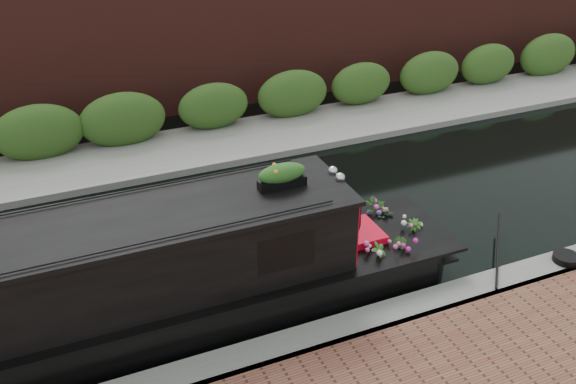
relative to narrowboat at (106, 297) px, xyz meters
name	(u,v)px	position (x,y,z in m)	size (l,w,h in m)	color
ground	(191,251)	(1.77, 1.81, -0.77)	(80.00, 80.00, 0.00)	black
near_bank_coping	(254,367)	(1.77, -1.49, -0.77)	(40.00, 0.60, 0.50)	slate
far_bank_path	(142,161)	(1.77, 6.01, -0.77)	(40.00, 2.40, 0.34)	gray
far_hedge	(134,146)	(1.77, 6.91, -0.77)	(40.00, 1.10, 2.80)	#2D511B
far_brick_wall	(119,117)	(1.77, 9.01, -0.77)	(40.00, 1.00, 8.00)	#4D201A
narrowboat	(106,297)	(0.00, 0.00, 0.00)	(11.12, 2.07, 2.62)	black
rope_fender	(432,243)	(5.90, 0.00, -0.60)	(0.35, 0.35, 0.37)	brown
coiled_mooring_rope	(566,258)	(7.65, -1.51, -0.46)	(0.46, 0.46, 0.12)	black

